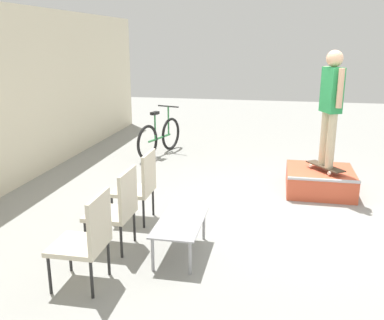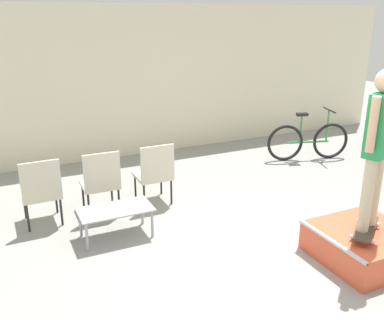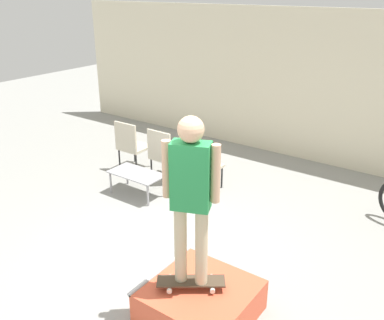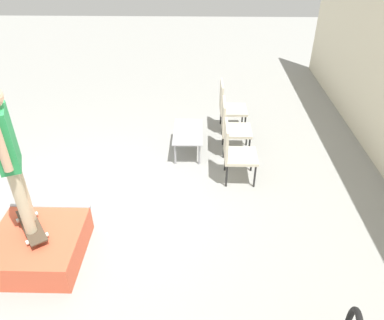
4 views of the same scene
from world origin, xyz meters
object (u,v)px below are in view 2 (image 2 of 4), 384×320
skateboard_on_ramp (366,228)px  patio_chair_left (41,189)px  person_skater (379,138)px  bicycle (308,141)px  patio_chair_right (155,171)px  skate_ramp_box (364,244)px  coffee_table (116,212)px  patio_chair_center (101,180)px

skateboard_on_ramp → patio_chair_left: bearing=106.0°
person_skater → bicycle: 3.97m
patio_chair_right → skate_ramp_box: bearing=124.4°
skate_ramp_box → person_skater: size_ratio=0.61×
skateboard_on_ramp → coffee_table: skateboard_on_ramp is taller
coffee_table → patio_chair_center: size_ratio=0.97×
skate_ramp_box → patio_chair_left: size_ratio=1.13×
patio_chair_right → bicycle: size_ratio=0.60×
patio_chair_left → patio_chair_right: 1.65m
skateboard_on_ramp → patio_chair_right: 3.08m
skateboard_on_ramp → bicycle: 3.80m
coffee_table → bicycle: 4.59m
skate_ramp_box → person_skater: bearing=-143.0°
coffee_table → patio_chair_right: (0.83, 0.76, 0.18)m
skate_ramp_box → bicycle: size_ratio=0.68×
coffee_table → patio_chair_right: bearing=42.4°
coffee_table → bicycle: bicycle is taller
skateboard_on_ramp → patio_chair_right: patio_chair_right is taller
skateboard_on_ramp → patio_chair_left: patio_chair_left is taller
skateboard_on_ramp → coffee_table: 3.09m
skate_ramp_box → skateboard_on_ramp: 0.29m
patio_chair_center → bicycle: 4.41m
coffee_table → patio_chair_center: 0.78m
patio_chair_right → person_skater: bearing=122.5°
skate_ramp_box → skateboard_on_ramp: skateboard_on_ramp is taller
patio_chair_left → person_skater: bearing=141.1°
coffee_table → patio_chair_left: bearing=137.5°
skateboard_on_ramp → patio_chair_center: (-2.48, 2.60, 0.08)m
skate_ramp_box → patio_chair_left: (-3.38, 2.54, 0.35)m
skate_ramp_box → coffee_table: bearing=145.2°
person_skater → coffee_table: (-2.48, 1.84, -1.19)m
skateboard_on_ramp → coffee_table: size_ratio=0.74×
skate_ramp_box → coffee_table: (-2.55, 1.78, 0.17)m
coffee_table → person_skater: bearing=-36.6°
patio_chair_center → skate_ramp_box: bearing=136.1°
skate_ramp_box → patio_chair_left: patio_chair_left is taller
patio_chair_left → coffee_table: bearing=136.8°
patio_chair_left → bicycle: 5.23m
patio_chair_right → coffee_table: bearing=42.6°
coffee_table → patio_chair_center: (-0.00, 0.76, 0.18)m
bicycle → patio_chair_right: bearing=-152.3°
coffee_table → bicycle: size_ratio=0.58×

